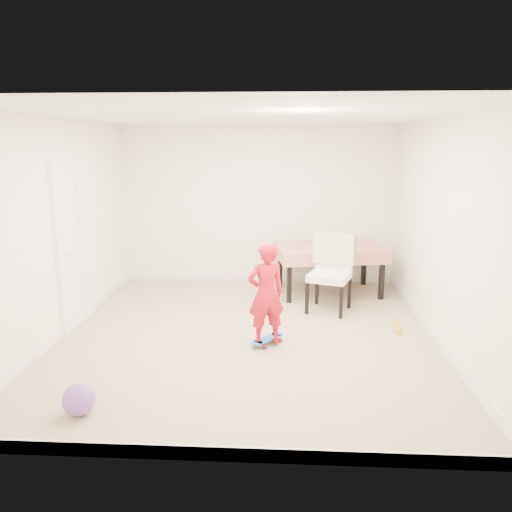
# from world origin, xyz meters

# --- Properties ---
(ground) EXTENTS (5.00, 5.00, 0.00)m
(ground) POSITION_xyz_m (0.00, 0.00, 0.00)
(ground) COLOR tan
(ground) RESTS_ON ground
(ceiling) EXTENTS (4.50, 5.00, 0.04)m
(ceiling) POSITION_xyz_m (0.00, 0.00, 2.58)
(ceiling) COLOR white
(ceiling) RESTS_ON wall_back
(wall_back) EXTENTS (4.50, 0.04, 2.60)m
(wall_back) POSITION_xyz_m (0.00, 2.48, 1.30)
(wall_back) COLOR white
(wall_back) RESTS_ON ground
(wall_front) EXTENTS (4.50, 0.04, 2.60)m
(wall_front) POSITION_xyz_m (0.00, -2.48, 1.30)
(wall_front) COLOR white
(wall_front) RESTS_ON ground
(wall_left) EXTENTS (0.04, 5.00, 2.60)m
(wall_left) POSITION_xyz_m (-2.23, 0.00, 1.30)
(wall_left) COLOR white
(wall_left) RESTS_ON ground
(wall_right) EXTENTS (0.04, 5.00, 2.60)m
(wall_right) POSITION_xyz_m (2.23, 0.00, 1.30)
(wall_right) COLOR white
(wall_right) RESTS_ON ground
(door) EXTENTS (0.11, 0.94, 2.11)m
(door) POSITION_xyz_m (-2.22, 0.30, 1.02)
(door) COLOR white
(door) RESTS_ON ground
(baseboard_back) EXTENTS (4.50, 0.02, 0.12)m
(baseboard_back) POSITION_xyz_m (0.00, 2.49, 0.06)
(baseboard_back) COLOR white
(baseboard_back) RESTS_ON ground
(baseboard_front) EXTENTS (4.50, 0.02, 0.12)m
(baseboard_front) POSITION_xyz_m (0.00, -2.49, 0.06)
(baseboard_front) COLOR white
(baseboard_front) RESTS_ON ground
(baseboard_left) EXTENTS (0.02, 5.00, 0.12)m
(baseboard_left) POSITION_xyz_m (-2.24, 0.00, 0.06)
(baseboard_left) COLOR white
(baseboard_left) RESTS_ON ground
(baseboard_right) EXTENTS (0.02, 5.00, 0.12)m
(baseboard_right) POSITION_xyz_m (2.24, 0.00, 0.06)
(baseboard_right) COLOR white
(baseboard_right) RESTS_ON ground
(dining_table) EXTENTS (1.74, 1.26, 0.75)m
(dining_table) POSITION_xyz_m (1.14, 1.84, 0.37)
(dining_table) COLOR #A9091C
(dining_table) RESTS_ON ground
(dining_chair) EXTENTS (0.77, 0.82, 1.07)m
(dining_chair) POSITION_xyz_m (1.07, 0.97, 0.53)
(dining_chair) COLOR silver
(dining_chair) RESTS_ON ground
(skateboard) EXTENTS (0.45, 0.50, 0.07)m
(skateboard) POSITION_xyz_m (0.26, -0.27, 0.04)
(skateboard) COLOR blue
(skateboard) RESTS_ON ground
(child) EXTENTS (0.50, 0.41, 1.18)m
(child) POSITION_xyz_m (0.24, -0.31, 0.59)
(child) COLOR red
(child) RESTS_ON ground
(balloon) EXTENTS (0.28, 0.28, 0.28)m
(balloon) POSITION_xyz_m (-1.31, -1.91, 0.14)
(balloon) COLOR purple
(balloon) RESTS_ON ground
(foam_toy) EXTENTS (0.10, 0.40, 0.06)m
(foam_toy) POSITION_xyz_m (1.88, 0.30, 0.03)
(foam_toy) COLOR gold
(foam_toy) RESTS_ON ground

